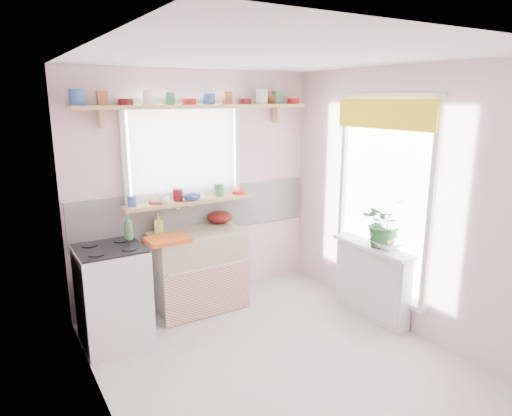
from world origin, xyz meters
TOP-DOWN VIEW (x-y plane):
  - room at (0.66, 0.86)m, footprint 3.20×3.20m
  - sink_unit at (-0.15, 1.29)m, footprint 0.95×0.65m
  - cooker at (-1.10, 1.05)m, footprint 0.58×0.58m
  - radiator_ledge at (1.30, 0.20)m, footprint 0.22×0.95m
  - windowsill at (-0.15, 1.48)m, footprint 1.40×0.22m
  - pine_shelf at (0.00, 1.47)m, footprint 2.52×0.24m
  - shelf_crockery at (-0.04, 1.47)m, footprint 2.47×0.11m
  - sill_crockery at (-0.20, 1.48)m, footprint 1.35×0.11m
  - dish_tray at (-0.53, 1.14)m, footprint 0.41×0.31m
  - colander at (0.22, 1.50)m, footprint 0.33×0.33m
  - jade_plant at (1.33, 0.13)m, footprint 0.53×0.49m
  - fruit_bowl at (1.33, 0.06)m, footprint 0.34×0.34m
  - herb_pot at (1.21, 0.13)m, footprint 0.12×0.09m
  - soap_bottle_sink at (-0.49, 1.50)m, footprint 0.11×0.11m
  - sill_cup at (-0.45, 1.42)m, footprint 0.14×0.14m
  - sill_bowl at (-0.14, 1.42)m, footprint 0.22×0.22m
  - shelf_vase at (0.94, 1.53)m, footprint 0.17×0.17m
  - cooker_bottle at (-0.88, 1.20)m, footprint 0.11×0.11m
  - fruit at (1.34, 0.06)m, footprint 0.20×0.14m

SIDE VIEW (x-z plane):
  - radiator_ledge at x=1.30m, z-range 0.01..0.78m
  - sink_unit at x=-0.15m, z-range -0.13..0.99m
  - cooker at x=-1.10m, z-range 0.00..0.92m
  - fruit_bowl at x=1.33m, z-range 0.78..0.85m
  - dish_tray at x=-0.53m, z-range 0.85..0.89m
  - fruit at x=1.34m, z-range 0.82..0.92m
  - herb_pot at x=1.21m, z-range 0.78..0.99m
  - colander at x=0.22m, z-range 0.85..0.98m
  - soap_bottle_sink at x=-0.49m, z-range 0.85..1.06m
  - jade_plant at x=1.33m, z-range 0.77..1.26m
  - cooker_bottle at x=-0.88m, z-range 0.92..1.15m
  - windowsill at x=-0.15m, z-range 1.12..1.16m
  - sill_bowl at x=-0.14m, z-range 1.16..1.22m
  - sill_cup at x=-0.45m, z-range 1.16..1.25m
  - sill_crockery at x=-0.20m, z-range 1.15..1.27m
  - room at x=0.66m, z-range -0.23..2.97m
  - pine_shelf at x=0.00m, z-range 2.10..2.14m
  - shelf_crockery at x=-0.04m, z-range 2.13..2.25m
  - shelf_vase at x=0.94m, z-range 2.14..2.29m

